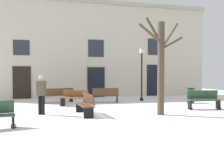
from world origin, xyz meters
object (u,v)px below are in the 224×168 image
at_px(bench_back_to_back_left, 105,95).
at_px(person_strolling, 41,93).
at_px(tree_foreground, 161,64).
at_px(bench_facing_shops, 58,95).
at_px(streetlamp, 142,68).
at_px(litter_bin, 191,96).
at_px(bench_near_center_tree, 86,104).
at_px(bench_near_lamp, 74,98).
at_px(bench_by_litter_bin, 203,100).

bearing_deg(bench_back_to_back_left, person_strolling, 54.50).
bearing_deg(tree_foreground, bench_facing_shops, 127.02).
height_order(streetlamp, litter_bin, streetlamp).
xyz_separation_m(streetlamp, bench_facing_shops, (-5.42, 0.25, -1.73)).
xyz_separation_m(tree_foreground, streetlamp, (1.18, 5.37, 0.02)).
distance_m(bench_facing_shops, bench_back_to_back_left, 2.94).
bearing_deg(litter_bin, bench_near_center_tree, -158.57).
bearing_deg(litter_bin, bench_facing_shops, 164.19).
xyz_separation_m(streetlamp, bench_near_lamp, (-4.58, -1.78, -1.74)).
bearing_deg(bench_back_to_back_left, bench_near_center_tree, 75.85).
xyz_separation_m(bench_facing_shops, bench_near_center_tree, (1.08, -4.88, -0.00)).
bearing_deg(bench_facing_shops, bench_near_center_tree, 85.41).
relative_size(bench_facing_shops, person_strolling, 1.14).
distance_m(bench_near_lamp, person_strolling, 2.89).
distance_m(litter_bin, bench_near_lamp, 7.00).
bearing_deg(bench_facing_shops, litter_bin, 147.07).
distance_m(litter_bin, bench_near_center_tree, 7.26).
height_order(bench_by_litter_bin, bench_near_lamp, bench_by_litter_bin).
height_order(tree_foreground, bench_facing_shops, tree_foreground).
height_order(litter_bin, bench_by_litter_bin, bench_by_litter_bin).
xyz_separation_m(tree_foreground, bench_by_litter_bin, (2.85, 1.02, -1.70)).
height_order(bench_facing_shops, bench_near_center_tree, bench_near_center_tree).
relative_size(tree_foreground, bench_near_lamp, 2.76).
distance_m(tree_foreground, bench_back_to_back_left, 5.49).
height_order(tree_foreground, bench_by_litter_bin, tree_foreground).
bearing_deg(bench_near_lamp, bench_back_to_back_left, 68.19).
bearing_deg(tree_foreground, person_strolling, 165.97).
bearing_deg(bench_back_to_back_left, litter_bin, 170.49).
height_order(tree_foreground, streetlamp, tree_foreground).
bearing_deg(person_strolling, bench_back_to_back_left, 83.63).
height_order(streetlamp, bench_facing_shops, streetlamp).
distance_m(streetlamp, person_strolling, 7.55).
bearing_deg(bench_by_litter_bin, bench_near_lamp, 167.55).
relative_size(bench_facing_shops, bench_near_lamp, 1.27).
relative_size(bench_by_litter_bin, bench_near_lamp, 1.07).
distance_m(bench_facing_shops, bench_near_center_tree, 4.99).
bearing_deg(bench_by_litter_bin, bench_facing_shops, 156.95).
distance_m(streetlamp, bench_facing_shops, 5.70).
distance_m(tree_foreground, person_strolling, 5.32).
height_order(bench_near_center_tree, person_strolling, person_strolling).
height_order(streetlamp, person_strolling, streetlamp).
distance_m(litter_bin, bench_facing_shops, 8.15).
height_order(tree_foreground, bench_near_center_tree, tree_foreground).
xyz_separation_m(tree_foreground, bench_facing_shops, (-4.24, 5.63, -1.71)).
height_order(litter_bin, person_strolling, person_strolling).
relative_size(tree_foreground, bench_facing_shops, 2.17).
relative_size(bench_facing_shops, bench_near_center_tree, 1.07).
bearing_deg(bench_near_lamp, person_strolling, -91.72).
bearing_deg(bench_by_litter_bin, streetlamp, 120.92).
distance_m(tree_foreground, litter_bin, 5.25).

